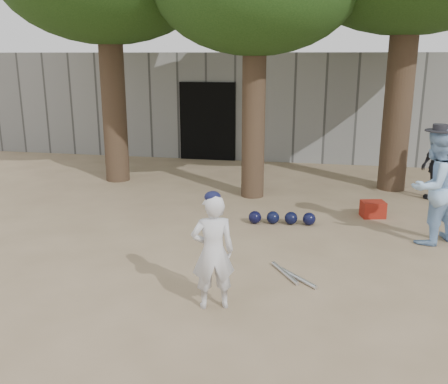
% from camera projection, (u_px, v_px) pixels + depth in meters
% --- Properties ---
extents(ground, '(70.00, 70.00, 0.00)m').
position_uv_depth(ground, '(168.00, 275.00, 6.88)').
color(ground, '#937C5E').
rests_on(ground, ground).
extents(boy_player, '(0.59, 0.49, 1.41)m').
position_uv_depth(boy_player, '(213.00, 252.00, 5.83)').
color(boy_player, silver).
rests_on(boy_player, ground).
extents(spectator_blue, '(1.13, 1.11, 1.84)m').
position_uv_depth(spectator_blue, '(433.00, 187.00, 7.85)').
color(spectator_blue, '#9AC2EE').
rests_on(spectator_blue, ground).
extents(spectator_dark, '(0.90, 0.78, 1.46)m').
position_uv_depth(spectator_dark, '(438.00, 165.00, 10.30)').
color(spectator_dark, black).
rests_on(spectator_dark, ground).
extents(red_bag, '(0.48, 0.41, 0.30)m').
position_uv_depth(red_bag, '(373.00, 209.00, 9.31)').
color(red_bag, maroon).
rests_on(red_bag, ground).
extents(back_building, '(16.00, 5.24, 3.00)m').
position_uv_depth(back_building, '(260.00, 100.00, 16.26)').
color(back_building, gray).
rests_on(back_building, ground).
extents(helmet_row, '(1.19, 0.32, 0.23)m').
position_uv_depth(helmet_row, '(282.00, 218.00, 8.92)').
color(helmet_row, black).
rests_on(helmet_row, ground).
extents(bat_pile, '(0.67, 0.72, 0.06)m').
position_uv_depth(bat_pile, '(291.00, 275.00, 6.80)').
color(bat_pile, silver).
rests_on(bat_pile, ground).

